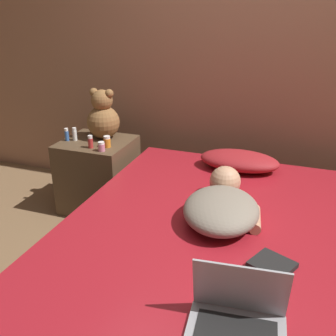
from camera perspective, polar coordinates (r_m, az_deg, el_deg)
The scene contains 14 objects.
ground_plane at distance 2.37m, azimuth 7.79°, elevation -18.65°, with size 12.00×12.00×0.00m, color brown.
wall_back at distance 3.07m, azimuth 14.76°, elevation 17.42°, with size 8.00×0.06×2.60m.
bed at distance 2.22m, azimuth 8.13°, elevation -14.06°, with size 1.73×2.04×0.48m.
nightstand at distance 3.19m, azimuth -10.04°, elevation -0.97°, with size 0.52×0.49×0.57m.
pillow at distance 2.78m, azimuth 10.31°, elevation 1.06°, with size 0.55×0.31×0.12m.
person_lying at distance 2.14m, azimuth 7.92°, elevation -5.27°, with size 0.47×0.69×0.19m.
laptop at distance 1.51m, azimuth 10.02°, elevation -20.55°, with size 0.37×0.29×0.26m.
teddy_bear at distance 3.10m, azimuth -9.41°, elevation 7.33°, with size 0.25×0.25×0.39m.
bottle_red at distance 2.93m, azimuth -11.19°, elevation 3.74°, with size 0.04×0.04×0.09m.
bottle_pink at distance 2.86m, azimuth -9.64°, elevation 3.08°, with size 0.05×0.05×0.07m.
bottle_blue at distance 3.13m, azimuth -14.48°, elevation 4.72°, with size 0.03×0.03×0.10m.
bottle_orange at distance 2.92m, azimuth -8.83°, elevation 3.79°, with size 0.05×0.05×0.08m.
bottle_white at distance 3.11m, azimuth -13.39°, elevation 4.79°, with size 0.03×0.03×0.10m.
book at distance 1.85m, azimuth 14.88°, elevation -13.42°, with size 0.22×0.22×0.02m.
Camera 1 is at (0.31, -1.74, 1.57)m, focal length 42.00 mm.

